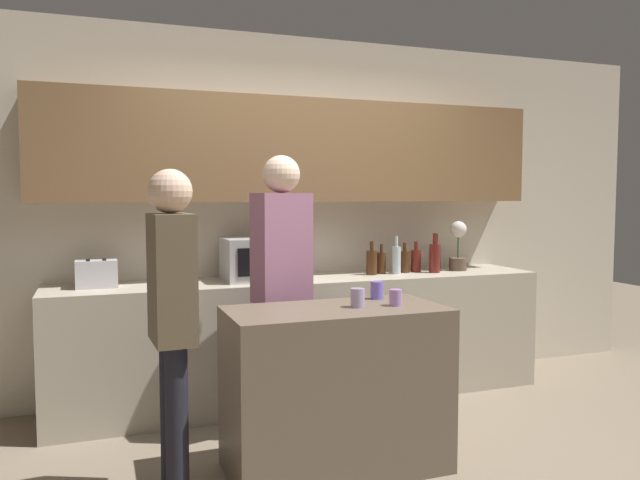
# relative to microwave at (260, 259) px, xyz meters

# --- Properties ---
(ground_plane) EXTENTS (14.00, 14.00, 0.00)m
(ground_plane) POSITION_rel_microwave_xyz_m (0.34, -1.40, -1.05)
(ground_plane) COLOR #7F705B
(back_wall) EXTENTS (6.40, 0.40, 2.70)m
(back_wall) POSITION_rel_microwave_xyz_m (0.34, 0.26, 0.49)
(back_wall) COLOR beige
(back_wall) RESTS_ON ground_plane
(back_counter) EXTENTS (3.60, 0.62, 0.90)m
(back_counter) POSITION_rel_microwave_xyz_m (0.34, -0.01, -0.60)
(back_counter) COLOR #B7AD99
(back_counter) RESTS_ON ground_plane
(kitchen_island) EXTENTS (1.18, 0.58, 0.89)m
(kitchen_island) POSITION_rel_microwave_xyz_m (0.11, -1.20, -0.60)
(kitchen_island) COLOR brown
(kitchen_island) RESTS_ON ground_plane
(microwave) EXTENTS (0.52, 0.39, 0.30)m
(microwave) POSITION_rel_microwave_xyz_m (0.00, 0.00, 0.00)
(microwave) COLOR #B7BABC
(microwave) RESTS_ON back_counter
(toaster) EXTENTS (0.26, 0.16, 0.18)m
(toaster) POSITION_rel_microwave_xyz_m (-1.10, 0.00, -0.06)
(toaster) COLOR silver
(toaster) RESTS_ON back_counter
(potted_plant) EXTENTS (0.14, 0.14, 0.39)m
(potted_plant) POSITION_rel_microwave_xyz_m (1.63, 0.00, 0.05)
(potted_plant) COLOR brown
(potted_plant) RESTS_ON back_counter
(bottle_0) EXTENTS (0.08, 0.08, 0.25)m
(bottle_0) POSITION_rel_microwave_xyz_m (0.86, -0.01, -0.05)
(bottle_0) COLOR #472814
(bottle_0) RESTS_ON back_counter
(bottle_1) EXTENTS (0.07, 0.07, 0.23)m
(bottle_1) POSITION_rel_microwave_xyz_m (0.96, 0.02, -0.06)
(bottle_1) COLOR #472814
(bottle_1) RESTS_ON back_counter
(bottle_2) EXTENTS (0.07, 0.07, 0.29)m
(bottle_2) POSITION_rel_microwave_xyz_m (1.07, -0.03, -0.04)
(bottle_2) COLOR silver
(bottle_2) RESTS_ON back_counter
(bottle_3) EXTENTS (0.08, 0.08, 0.23)m
(bottle_3) POSITION_rel_microwave_xyz_m (1.16, 0.02, -0.06)
(bottle_3) COLOR #472814
(bottle_3) RESTS_ON back_counter
(bottle_4) EXTENTS (0.08, 0.08, 0.24)m
(bottle_4) POSITION_rel_microwave_xyz_m (1.26, 0.02, -0.06)
(bottle_4) COLOR maroon
(bottle_4) RESTS_ON back_counter
(bottle_5) EXTENTS (0.08, 0.08, 0.31)m
(bottle_5) POSITION_rel_microwave_xyz_m (1.38, -0.06, -0.03)
(bottle_5) COLOR maroon
(bottle_5) RESTS_ON back_counter
(bottle_6) EXTENTS (0.07, 0.07, 0.29)m
(bottle_6) POSITION_rel_microwave_xyz_m (1.47, 0.06, -0.04)
(bottle_6) COLOR #472814
(bottle_6) RESTS_ON back_counter
(cup_0) EXTENTS (0.07, 0.07, 0.09)m
(cup_0) POSITION_rel_microwave_xyz_m (0.44, -1.25, -0.11)
(cup_0) COLOR #AB7FC9
(cup_0) RESTS_ON kitchen_island
(cup_1) EXTENTS (0.08, 0.08, 0.10)m
(cup_1) POSITION_rel_microwave_xyz_m (0.22, -1.22, -0.10)
(cup_1) COLOR #AA97C7
(cup_1) RESTS_ON kitchen_island
(cup_2) EXTENTS (0.08, 0.08, 0.10)m
(cup_2) POSITION_rel_microwave_xyz_m (0.44, -1.01, -0.10)
(cup_2) COLOR #7865D5
(cup_2) RESTS_ON kitchen_island
(person_left) EXTENTS (0.21, 0.35, 1.62)m
(person_left) POSITION_rel_microwave_xyz_m (-0.76, -1.24, -0.08)
(person_left) COLOR black
(person_left) RESTS_ON ground_plane
(person_center) EXTENTS (0.38, 0.27, 1.74)m
(person_center) POSITION_rel_microwave_xyz_m (-0.03, -0.65, -0.00)
(person_center) COLOR black
(person_center) RESTS_ON ground_plane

